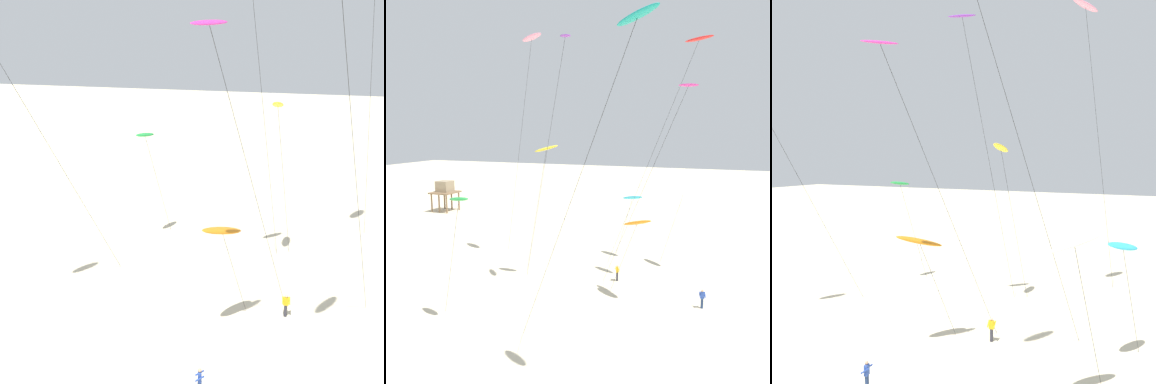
# 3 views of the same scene
# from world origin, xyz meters

# --- Properties ---
(ground_plane) EXTENTS (260.00, 260.00, 0.00)m
(ground_plane) POSITION_xyz_m (0.00, 0.00, 0.00)
(ground_plane) COLOR beige
(kite_purple) EXTENTS (3.57, 6.50, 23.52)m
(kite_purple) POSITION_xyz_m (3.44, 10.57, 22.60)
(kite_purple) COLOR purple
(kite_purple) RESTS_ON ground
(kite_green) EXTENTS (1.99, 3.98, 10.26)m
(kite_green) POSITION_xyz_m (-5.84, 15.42, 9.89)
(kite_green) COLOR green
(kite_green) RESTS_ON ground
(kite_pink) EXTENTS (3.45, 6.60, 25.54)m
(kite_pink) POSITION_xyz_m (11.28, 17.71, 24.91)
(kite_pink) COLOR pink
(kite_pink) RESTS_ON ground
(kite_orange) EXTENTS (2.51, 4.35, 7.74)m
(kite_orange) POSITION_xyz_m (3.54, 3.77, 7.05)
(kite_orange) COLOR orange
(kite_orange) RESTS_ON ground
(kite_cyan) EXTENTS (2.15, 3.63, 7.76)m
(kite_cyan) POSITION_xyz_m (15.61, 7.11, 7.19)
(kite_cyan) COLOR #33BFE0
(kite_cyan) RESTS_ON ground
(kite_magenta) EXTENTS (4.60, 9.14, 18.90)m
(kite_magenta) POSITION_xyz_m (3.68, 0.08, 18.06)
(kite_magenta) COLOR #D8339E
(kite_magenta) RESTS_ON ground
(kite_white) EXTENTS (2.55, 3.80, 8.82)m
(kite_white) POSITION_xyz_m (13.90, 1.09, 8.29)
(kite_white) COLOR white
(kite_white) RESTS_ON ground
(kite_yellow) EXTENTS (1.90, 4.43, 13.78)m
(kite_yellow) POSITION_xyz_m (5.49, 13.38, 13.18)
(kite_yellow) COLOR yellow
(kite_yellow) RESTS_ON ground
(kite_flyer_nearest) EXTENTS (0.62, 0.64, 1.67)m
(kite_flyer_nearest) POSITION_xyz_m (3.71, -1.99, 0.89)
(kite_flyer_nearest) COLOR navy
(kite_flyer_nearest) RESTS_ON ground
(kite_flyer_middle) EXTENTS (0.59, 0.57, 1.67)m
(kite_flyer_middle) POSITION_xyz_m (7.45, 6.55, 0.89)
(kite_flyer_middle) COLOR #33333D
(kite_flyer_middle) RESTS_ON ground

